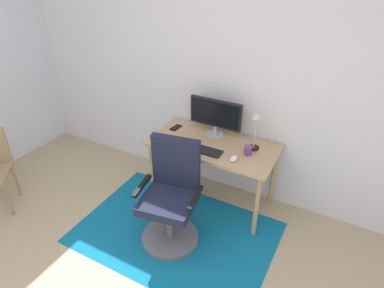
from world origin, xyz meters
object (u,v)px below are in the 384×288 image
at_px(coffee_cup, 248,151).
at_px(office_chair, 171,203).
at_px(monitor, 216,115).
at_px(computer_mouse, 234,159).
at_px(desk, 213,151).
at_px(desk_lamp, 256,124).
at_px(keyboard, 200,149).
at_px(cell_phone, 176,128).

bearing_deg(coffee_cup, office_chair, -127.23).
xyz_separation_m(monitor, computer_mouse, (0.35, -0.34, -0.21)).
xyz_separation_m(desk, desk_lamp, (0.37, 0.10, 0.34)).
height_order(computer_mouse, coffee_cup, coffee_cup).
distance_m(keyboard, desk_lamp, 0.57).
height_order(desk_lamp, office_chair, desk_lamp).
relative_size(coffee_cup, office_chair, 0.09).
distance_m(desk, keyboard, 0.19).
height_order(desk, desk_lamp, desk_lamp).
distance_m(coffee_cup, office_chair, 0.85).
bearing_deg(desk, coffee_cup, -4.06).
bearing_deg(monitor, desk_lamp, -8.90).
distance_m(computer_mouse, office_chair, 0.69).
relative_size(monitor, keyboard, 1.26).
distance_m(desk_lamp, office_chair, 1.05).
height_order(keyboard, desk_lamp, desk_lamp).
xyz_separation_m(computer_mouse, office_chair, (-0.39, -0.47, -0.32)).
relative_size(cell_phone, office_chair, 0.14).
relative_size(monitor, office_chair, 0.54).
distance_m(computer_mouse, coffee_cup, 0.17).
relative_size(keyboard, cell_phone, 3.07).
height_order(desk, office_chair, office_chair).
xyz_separation_m(monitor, cell_phone, (-0.42, -0.07, -0.22)).
xyz_separation_m(monitor, coffee_cup, (0.43, -0.20, -0.18)).
bearing_deg(office_chair, coffee_cup, 43.21).
distance_m(coffee_cup, cell_phone, 0.86).
relative_size(keyboard, computer_mouse, 4.13).
relative_size(monitor, desk_lamp, 1.41).
height_order(monitor, office_chair, monitor).
height_order(desk, computer_mouse, computer_mouse).
relative_size(coffee_cup, desk_lamp, 0.23).
distance_m(desk, cell_phone, 0.50).
xyz_separation_m(keyboard, desk_lamp, (0.43, 0.26, 0.25)).
bearing_deg(desk, office_chair, -99.06).
distance_m(monitor, cell_phone, 0.48).
bearing_deg(desk_lamp, cell_phone, 179.97).
relative_size(cell_phone, desk_lamp, 0.36).
bearing_deg(office_chair, computer_mouse, 40.50).
relative_size(desk, coffee_cup, 14.25).
bearing_deg(computer_mouse, cell_phone, 160.39).
bearing_deg(desk, cell_phone, 168.08).
distance_m(computer_mouse, desk_lamp, 0.38).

